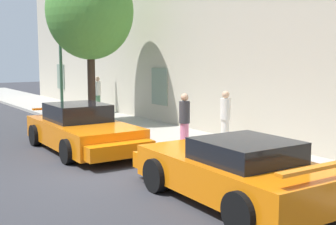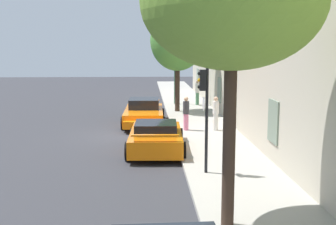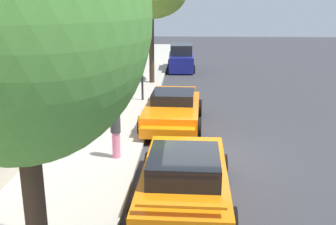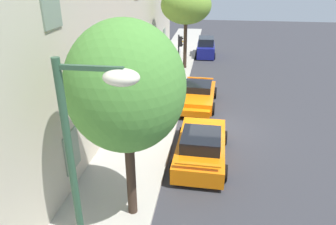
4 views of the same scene
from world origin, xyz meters
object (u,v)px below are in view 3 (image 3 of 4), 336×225
(tree_midblock, at_px, (15,18))
(pedestrian_strolling, at_px, (69,128))
(traffic_light, at_px, (143,50))
(pedestrian_bystander, at_px, (116,130))
(sportscar_red_lead, at_px, (185,176))
(hatchback_parked, at_px, (181,59))
(sportscar_yellow_flank, at_px, (172,111))

(tree_midblock, xyz_separation_m, pedestrian_strolling, (6.33, 1.42, -3.56))
(traffic_light, bearing_deg, pedestrian_bystander, 179.28)
(sportscar_red_lead, relative_size, traffic_light, 1.47)
(hatchback_parked, relative_size, traffic_light, 1.06)
(tree_midblock, height_order, traffic_light, tree_midblock)
(sportscar_yellow_flank, height_order, traffic_light, traffic_light)
(sportscar_red_lead, xyz_separation_m, sportscar_yellow_flank, (5.79, 0.53, -0.01))
(tree_midblock, xyz_separation_m, traffic_light, (13.29, -0.11, -2.06))
(sportscar_yellow_flank, xyz_separation_m, hatchback_parked, (12.27, -0.12, 0.21))
(sportscar_yellow_flank, height_order, pedestrian_bystander, pedestrian_bystander)
(hatchback_parked, xyz_separation_m, pedestrian_strolling, (-15.71, 3.11, 0.20))
(pedestrian_strolling, relative_size, pedestrian_bystander, 1.01)
(sportscar_red_lead, distance_m, hatchback_parked, 18.07)
(hatchback_parked, xyz_separation_m, tree_midblock, (-22.04, 1.69, 3.76))
(tree_midblock, bearing_deg, traffic_light, -0.48)
(pedestrian_bystander, bearing_deg, pedestrian_strolling, 85.27)
(hatchback_parked, distance_m, pedestrian_strolling, 16.02)
(sportscar_yellow_flank, distance_m, pedestrian_bystander, 3.91)
(hatchback_parked, xyz_separation_m, traffic_light, (-8.75, 1.58, 1.70))
(hatchback_parked, bearing_deg, pedestrian_strolling, 168.80)
(hatchback_parked, relative_size, pedestrian_strolling, 2.20)
(hatchback_parked, bearing_deg, traffic_light, 169.76)
(sportscar_red_lead, bearing_deg, tree_midblock, 152.16)
(hatchback_parked, height_order, tree_midblock, tree_midblock)
(sportscar_red_lead, xyz_separation_m, traffic_light, (9.31, 1.99, 1.89))
(hatchback_parked, relative_size, tree_midblock, 0.58)
(tree_midblock, bearing_deg, pedestrian_bystander, -0.20)
(tree_midblock, height_order, pedestrian_bystander, tree_midblock)
(sportscar_yellow_flank, relative_size, tree_midblock, 0.74)
(sportscar_red_lead, height_order, tree_midblock, tree_midblock)
(sportscar_red_lead, relative_size, pedestrian_strolling, 3.06)
(pedestrian_bystander, bearing_deg, hatchback_parked, -6.02)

